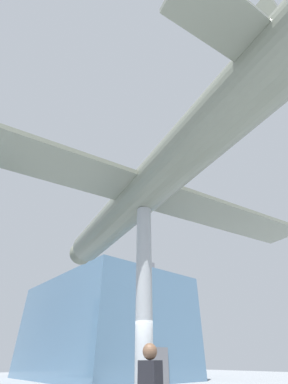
{
  "coord_description": "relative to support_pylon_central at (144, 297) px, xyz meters",
  "views": [
    {
      "loc": [
        -5.7,
        -6.64,
        1.51
      ],
      "look_at": [
        0.0,
        0.0,
        7.24
      ],
      "focal_mm": 24.0,
      "sensor_mm": 36.0,
      "label": 1
    }
  ],
  "objects": [
    {
      "name": "glass_pavilion_right",
      "position": [
        9.94,
        17.87,
        0.97
      ],
      "size": [
        11.04,
        16.05,
        8.91
      ],
      "color": "slate",
      "rests_on": "ground_plane"
    },
    {
      "name": "support_pylon_central",
      "position": [
        0.0,
        0.0,
        0.0
      ],
      "size": [
        0.54,
        0.54,
        6.39
      ],
      "color": "#999EA3",
      "rests_on": "ground_plane"
    },
    {
      "name": "suspended_airplane",
      "position": [
        0.04,
        0.2,
        4.06
      ],
      "size": [
        18.14,
        15.75,
        3.31
      ],
      "rotation": [
        0.0,
        0.0,
        -0.2
      ],
      "color": "slate",
      "rests_on": "support_pylon_central"
    }
  ]
}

